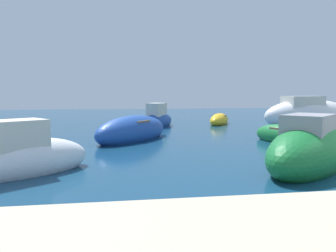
{
  "coord_description": "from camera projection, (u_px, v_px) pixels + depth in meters",
  "views": [
    {
      "loc": [
        -7.34,
        -7.19,
        2.19
      ],
      "look_at": [
        -4.88,
        8.62,
        0.62
      ],
      "focal_mm": 35.83,
      "sensor_mm": 36.0,
      "label": 1
    }
  ],
  "objects": [
    {
      "name": "moored_boat_7",
      "position": [
        312.0,
        150.0,
        9.92
      ],
      "size": [
        5.22,
        5.03,
        1.98
      ],
      "rotation": [
        0.0,
        0.0,
        0.75
      ],
      "color": "#197233",
      "rests_on": "ground"
    },
    {
      "name": "moored_boat_3",
      "position": [
        133.0,
        131.0,
        15.7
      ],
      "size": [
        4.38,
        4.93,
        1.49
      ],
      "rotation": [
        0.0,
        0.0,
        0.9
      ],
      "color": "#1E479E",
      "rests_on": "ground"
    },
    {
      "name": "moored_boat_8",
      "position": [
        158.0,
        119.0,
        22.28
      ],
      "size": [
        2.9,
        3.66,
        1.82
      ],
      "rotation": [
        0.0,
        0.0,
        1.04
      ],
      "color": "#1E479E",
      "rests_on": "ground"
    },
    {
      "name": "moored_boat_0",
      "position": [
        308.0,
        115.0,
        22.75
      ],
      "size": [
        6.31,
        2.57,
        2.51
      ],
      "rotation": [
        0.0,
        0.0,
        0.0
      ],
      "color": "white",
      "rests_on": "ground"
    },
    {
      "name": "moored_boat_6",
      "position": [
        282.0,
        136.0,
        15.06
      ],
      "size": [
        1.97,
        3.37,
        1.03
      ],
      "rotation": [
        0.0,
        0.0,
        1.85
      ],
      "color": "#197233",
      "rests_on": "ground"
    },
    {
      "name": "moored_boat_4",
      "position": [
        219.0,
        120.0,
        23.83
      ],
      "size": [
        2.64,
        3.54,
        0.99
      ],
      "rotation": [
        0.0,
        0.0,
        1.06
      ],
      "color": "gold",
      "rests_on": "ground"
    },
    {
      "name": "moored_boat_5",
      "position": [
        25.0,
        157.0,
        9.1
      ],
      "size": [
        3.71,
        3.29,
        1.77
      ],
      "rotation": [
        0.0,
        0.0,
        0.65
      ],
      "color": "white",
      "rests_on": "ground"
    }
  ]
}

